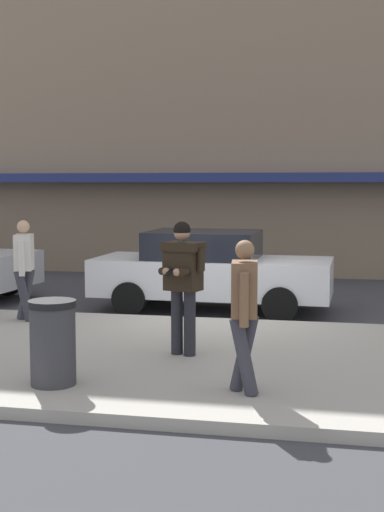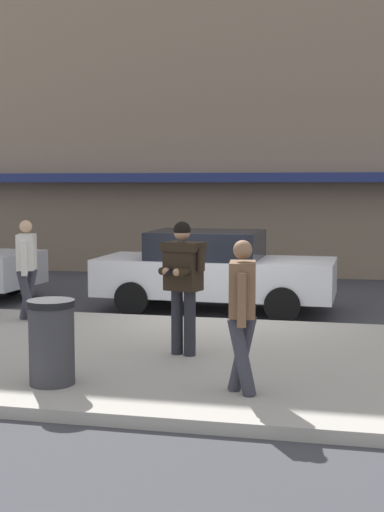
# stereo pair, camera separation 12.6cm
# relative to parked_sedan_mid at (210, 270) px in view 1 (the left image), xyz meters

# --- Properties ---
(ground_plane) EXTENTS (80.00, 80.00, 0.00)m
(ground_plane) POSITION_rel_parked_sedan_mid_xyz_m (0.30, -1.22, -0.79)
(ground_plane) COLOR #3D3D42
(sidewalk) EXTENTS (32.00, 5.30, 0.14)m
(sidewalk) POSITION_rel_parked_sedan_mid_xyz_m (1.30, -4.07, -0.72)
(sidewalk) COLOR #A8A399
(sidewalk) RESTS_ON ground
(curb_paint_line) EXTENTS (28.00, 0.12, 0.01)m
(curb_paint_line) POSITION_rel_parked_sedan_mid_xyz_m (1.30, -1.17, -0.79)
(curb_paint_line) COLOR silver
(curb_paint_line) RESTS_ON ground
(storefront_facade) EXTENTS (28.00, 4.70, 14.82)m
(storefront_facade) POSITION_rel_parked_sedan_mid_xyz_m (1.30, 7.27, 6.61)
(storefront_facade) COLOR #84705B
(storefront_facade) RESTS_ON ground
(parked_sedan_mid) EXTENTS (4.55, 2.03, 1.54)m
(parked_sedan_mid) POSITION_rel_parked_sedan_mid_xyz_m (0.00, 0.00, 0.00)
(parked_sedan_mid) COLOR silver
(parked_sedan_mid) RESTS_ON ground
(man_texting_on_phone) EXTENTS (0.62, 0.65, 1.81)m
(man_texting_on_phone) POSITION_rel_parked_sedan_mid_xyz_m (0.37, -4.14, 0.46)
(man_texting_on_phone) COLOR #23232B
(man_texting_on_phone) RESTS_ON sidewalk
(pedestrian_in_light_coat) EXTENTS (0.40, 0.58, 1.70)m
(pedestrian_in_light_coat) POSITION_rel_parked_sedan_mid_xyz_m (-2.76, -2.31, 0.32)
(pedestrian_in_light_coat) COLOR #33333D
(pedestrian_in_light_coat) RESTS_ON sidewalk
(pedestrian_dark_coat) EXTENTS (0.36, 0.60, 1.70)m
(pedestrian_dark_coat) POSITION_rel_parked_sedan_mid_xyz_m (1.41, -5.72, 0.32)
(pedestrian_dark_coat) COLOR #33333D
(pedestrian_dark_coat) RESTS_ON sidewalk
(trash_bin) EXTENTS (0.55, 0.55, 0.98)m
(trash_bin) POSITION_rel_parked_sedan_mid_xyz_m (-0.78, -5.84, -0.16)
(trash_bin) COLOR #38383D
(trash_bin) RESTS_ON sidewalk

